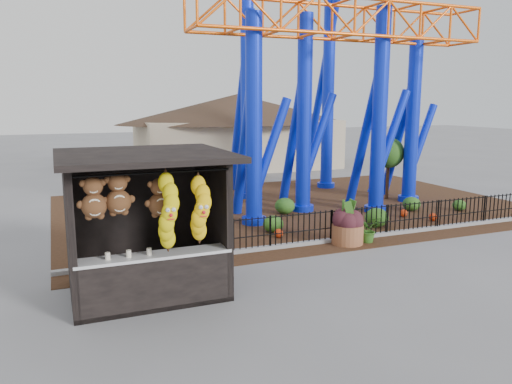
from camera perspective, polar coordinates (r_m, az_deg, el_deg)
name	(u,v)px	position (r m, az deg, el deg)	size (l,w,h in m)	color
ground	(291,290)	(11.41, 4.07, -11.12)	(120.00, 120.00, 0.00)	slate
mulch_bed	(293,207)	(20.00, 4.29, -1.69)	(18.00, 12.00, 0.02)	#331E11
curb	(365,236)	(15.80, 12.38, -4.98)	(18.00, 0.18, 0.12)	gray
prize_booth	(146,227)	(10.86, -12.44, -3.89)	(3.50, 3.40, 3.12)	black
picket_fence	(390,220)	(16.21, 15.07, -3.10)	(12.20, 0.06, 1.00)	black
roller_coaster	(319,42)	(20.41, 7.18, 16.67)	(11.00, 6.37, 10.82)	#0C25D9
terracotta_planter	(347,234)	(15.03, 10.40, -4.75)	(0.93, 0.93, 0.60)	#945735
planter_foliage	(348,214)	(14.88, 10.48, -2.45)	(0.70, 0.70, 0.64)	#35151B
potted_plant	(368,229)	(15.31, 12.68, -4.19)	(0.71, 0.61, 0.78)	#195819
landscaping	(351,212)	(17.98, 10.80, -2.29)	(8.55, 3.71, 0.63)	#295519
pavilion	(237,119)	(31.42, -2.15, 8.33)	(15.00, 15.00, 4.80)	#BFAD8C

